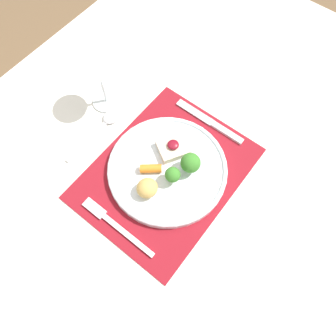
% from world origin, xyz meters
% --- Properties ---
extents(ground_plane, '(8.00, 8.00, 0.00)m').
position_xyz_m(ground_plane, '(0.00, 0.00, 0.00)').
color(ground_plane, brown).
extents(dining_table, '(1.56, 1.12, 0.76)m').
position_xyz_m(dining_table, '(0.00, 0.00, 0.69)').
color(dining_table, white).
rests_on(dining_table, ground_plane).
extents(placemat, '(0.42, 0.33, 0.00)m').
position_xyz_m(placemat, '(0.00, 0.00, 0.77)').
color(placemat, maroon).
rests_on(placemat, dining_table).
extents(dinner_plate, '(0.30, 0.30, 0.08)m').
position_xyz_m(dinner_plate, '(0.01, -0.00, 0.78)').
color(dinner_plate, silver).
rests_on(dinner_plate, placemat).
extents(fork, '(0.02, 0.21, 0.01)m').
position_xyz_m(fork, '(-0.18, 0.02, 0.77)').
color(fork, silver).
rests_on(fork, placemat).
extents(knife, '(0.02, 0.21, 0.01)m').
position_xyz_m(knife, '(0.19, -0.01, 0.77)').
color(knife, silver).
rests_on(knife, placemat).
extents(spoon, '(0.19, 0.04, 0.01)m').
position_xyz_m(spoon, '(0.01, 0.22, 0.77)').
color(spoon, silver).
rests_on(spoon, dining_table).
extents(wine_glass_near, '(0.10, 0.10, 0.16)m').
position_xyz_m(wine_glass_near, '(0.07, 0.26, 0.87)').
color(wine_glass_near, white).
rests_on(wine_glass_near, dining_table).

